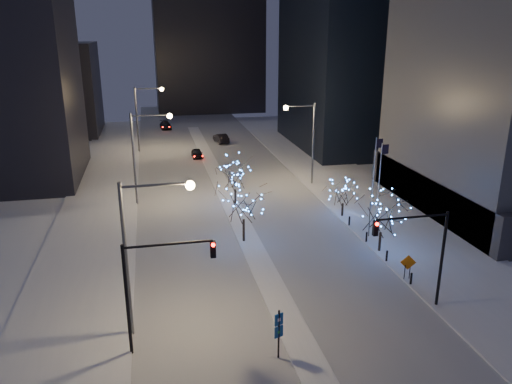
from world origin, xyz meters
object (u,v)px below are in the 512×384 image
object	(u,v)px
street_lamp_east	(306,133)
holiday_tree_plaza_far	(343,193)
holiday_tree_median_far	(235,175)
wayfinding_sign	(279,329)
traffic_signal_west	(154,279)
car_mid	(221,138)
holiday_tree_median_near	(243,201)
street_lamp_w_far	(143,110)
construction_sign	(408,265)
street_lamp_w_mid	(143,146)
car_near	(197,153)
street_lamp_w_near	(143,237)
car_far	(166,125)
holiday_tree_plaza_near	(382,213)
traffic_signal_east	(422,245)

from	to	relation	value
street_lamp_east	holiday_tree_plaza_far	xyz separation A→B (m)	(0.42, -11.40, -3.84)
holiday_tree_plaza_far	holiday_tree_median_far	bearing A→B (deg)	148.85
wayfinding_sign	traffic_signal_west	bearing A→B (deg)	141.06
car_mid	holiday_tree_median_near	distance (m)	41.76
street_lamp_w_far	street_lamp_east	world-z (taller)	same
holiday_tree_median_near	construction_sign	size ratio (longest dim) A/B	2.93
street_lamp_east	car_mid	bearing A→B (deg)	104.30
street_lamp_w_mid	holiday_tree_plaza_far	xyz separation A→B (m)	(19.44, -8.40, -3.89)
car_near	wayfinding_sign	xyz separation A→B (m)	(-0.12, -48.64, 1.29)
holiday_tree_median_near	street_lamp_w_near	bearing A→B (deg)	-124.09
street_lamp_w_near	car_mid	distance (m)	55.62
holiday_tree_median_far	holiday_tree_plaza_far	distance (m)	11.71
street_lamp_w_far	street_lamp_east	size ratio (longest dim) A/B	1.00
traffic_signal_west	wayfinding_sign	distance (m)	7.71
car_near	holiday_tree_median_near	world-z (taller)	holiday_tree_median_near
car_near	car_far	bearing A→B (deg)	97.54
car_far	holiday_tree_plaza_near	world-z (taller)	holiday_tree_plaza_near
holiday_tree_median_near	car_near	bearing A→B (deg)	91.79
traffic_signal_west	construction_sign	size ratio (longest dim) A/B	3.53
holiday_tree_plaza_near	construction_sign	xyz separation A→B (m)	(-0.20, -5.18, -2.21)
holiday_tree_median_far	wayfinding_sign	distance (m)	27.00
street_lamp_w_near	traffic_signal_west	xyz separation A→B (m)	(0.50, -2.00, -1.74)
street_lamp_w_near	traffic_signal_east	xyz separation A→B (m)	(17.88, -1.00, -1.74)
street_lamp_w_near	holiday_tree_plaza_far	size ratio (longest dim) A/B	2.47
holiday_tree_median_near	wayfinding_sign	world-z (taller)	holiday_tree_median_near
street_lamp_w_mid	car_far	distance (m)	43.82
wayfinding_sign	street_lamp_w_near	bearing A→B (deg)	129.12
car_mid	wayfinding_sign	bearing A→B (deg)	76.10
street_lamp_w_near	holiday_tree_plaza_far	world-z (taller)	street_lamp_w_near
street_lamp_w_far	holiday_tree_plaza_near	distance (m)	46.38
traffic_signal_west	holiday_tree_median_near	world-z (taller)	traffic_signal_west
street_lamp_w_mid	traffic_signal_east	size ratio (longest dim) A/B	1.43
street_lamp_w_mid	holiday_tree_median_far	bearing A→B (deg)	-14.03
car_mid	holiday_tree_median_near	bearing A→B (deg)	75.63
holiday_tree_plaza_near	street_lamp_w_near	bearing A→B (deg)	-157.65
street_lamp_w_near	holiday_tree_median_far	xyz separation A→B (m)	(9.44, 22.64, -3.16)
street_lamp_w_mid	holiday_tree_plaza_near	world-z (taller)	street_lamp_w_mid
street_lamp_w_mid	car_far	size ratio (longest dim) A/B	2.12
street_lamp_east	holiday_tree_plaza_far	world-z (taller)	street_lamp_east
street_lamp_w_near	wayfinding_sign	size ratio (longest dim) A/B	3.17
car_far	wayfinding_sign	distance (m)	72.60
street_lamp_w_far	holiday_tree_median_near	size ratio (longest dim) A/B	1.72
street_lamp_east	holiday_tree_median_far	distance (m)	11.41
holiday_tree_plaza_near	construction_sign	bearing A→B (deg)	-92.21
construction_sign	traffic_signal_west	bearing A→B (deg)	-150.76
wayfinding_sign	street_lamp_east	bearing A→B (deg)	49.23
car_far	wayfinding_sign	size ratio (longest dim) A/B	1.50
street_lamp_w_near	holiday_tree_median_far	size ratio (longest dim) A/B	1.96
street_lamp_w_far	holiday_tree_plaza_far	distance (m)	38.84
car_far	street_lamp_w_far	bearing A→B (deg)	-105.99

